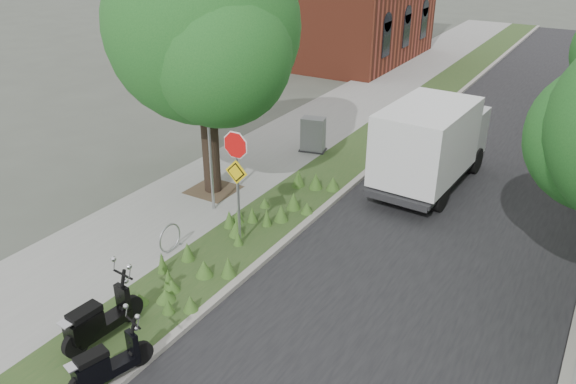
# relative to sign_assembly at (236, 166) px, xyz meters

# --- Properties ---
(ground) EXTENTS (120.00, 120.00, 0.00)m
(ground) POSITION_rel_sign_assembly_xyz_m (1.40, -0.58, -2.33)
(ground) COLOR #4C5147
(ground) RESTS_ON ground
(sidewalk_near) EXTENTS (3.50, 60.00, 0.12)m
(sidewalk_near) POSITION_rel_sign_assembly_xyz_m (-2.85, 9.42, -2.27)
(sidewalk_near) COLOR gray
(sidewalk_near) RESTS_ON ground
(verge) EXTENTS (2.00, 60.00, 0.12)m
(verge) POSITION_rel_sign_assembly_xyz_m (-0.10, 9.42, -2.27)
(verge) COLOR #27481F
(verge) RESTS_ON ground
(kerb_near) EXTENTS (0.20, 60.00, 0.13)m
(kerb_near) POSITION_rel_sign_assembly_xyz_m (0.90, 9.42, -2.26)
(kerb_near) COLOR #9E9991
(kerb_near) RESTS_ON ground
(road) EXTENTS (7.00, 60.00, 0.01)m
(road) POSITION_rel_sign_assembly_xyz_m (4.40, 9.42, -2.32)
(road) COLOR black
(road) RESTS_ON ground
(street_tree_main) EXTENTS (6.21, 5.54, 7.66)m
(street_tree_main) POSITION_rel_sign_assembly_xyz_m (-2.68, 2.28, 2.48)
(street_tree_main) COLOR black
(street_tree_main) RESTS_ON ground
(bare_post) EXTENTS (0.08, 0.08, 4.00)m
(bare_post) POSITION_rel_sign_assembly_xyz_m (-1.80, 1.22, -0.21)
(bare_post) COLOR #A5A8AD
(bare_post) RESTS_ON ground
(bike_hoop) EXTENTS (0.06, 0.78, 0.77)m
(bike_hoop) POSITION_rel_sign_assembly_xyz_m (-1.30, -1.18, -1.83)
(bike_hoop) COLOR #A5A8AD
(bike_hoop) RESTS_ON ground
(sign_assembly) EXTENTS (0.94, 0.08, 3.22)m
(sign_assembly) POSITION_rel_sign_assembly_xyz_m (0.00, 0.00, 0.00)
(sign_assembly) COLOR #A5A8AD
(sign_assembly) RESTS_ON ground
(scooter_near) EXTENTS (0.48, 1.90, 0.90)m
(scooter_near) POSITION_rel_sign_assembly_xyz_m (-0.24, -4.53, -1.77)
(scooter_near) COLOR black
(scooter_near) RESTS_ON ground
(scooter_far) EXTENTS (0.63, 1.63, 0.79)m
(scooter_far) POSITION_rel_sign_assembly_xyz_m (0.75, -5.26, -1.82)
(scooter_far) COLOR black
(scooter_far) RESTS_ON ground
(box_truck) EXTENTS (2.32, 5.34, 2.37)m
(box_truck) POSITION_rel_sign_assembly_xyz_m (2.92, 6.20, -0.78)
(box_truck) COLOR #262628
(box_truck) RESTS_ON ground
(utility_cabinet) EXTENTS (1.04, 0.81, 1.24)m
(utility_cabinet) POSITION_rel_sign_assembly_xyz_m (-1.54, 6.73, -1.61)
(utility_cabinet) COLOR #262628
(utility_cabinet) RESTS_ON ground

